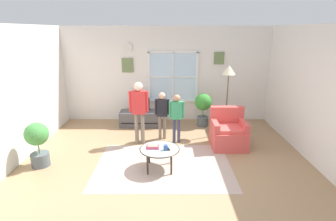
{
  "coord_description": "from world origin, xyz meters",
  "views": [
    {
      "loc": [
        0.05,
        -4.49,
        2.56
      ],
      "look_at": [
        0.05,
        0.43,
        1.05
      ],
      "focal_mm": 28.3,
      "sensor_mm": 36.0,
      "label": 1
    }
  ],
  "objects_px": {
    "cup": "(165,147)",
    "book_stack": "(153,146)",
    "coffee_table": "(159,150)",
    "remote_near_books": "(168,149)",
    "tv_stand": "(140,118)",
    "floor_lamp": "(228,77)",
    "person_green_shirt": "(176,113)",
    "potted_plant_by_window": "(203,106)",
    "person_black_shirt": "(162,110)",
    "armchair": "(228,133)",
    "television": "(139,104)",
    "person_red_shirt": "(138,106)",
    "potted_plant_corner": "(37,141)"
  },
  "relations": [
    {
      "from": "cup",
      "to": "book_stack",
      "type": "bearing_deg",
      "value": 156.26
    },
    {
      "from": "coffee_table",
      "to": "remote_near_books",
      "type": "distance_m",
      "value": 0.16
    },
    {
      "from": "remote_near_books",
      "to": "tv_stand",
      "type": "bearing_deg",
      "value": 107.73
    },
    {
      "from": "coffee_table",
      "to": "book_stack",
      "type": "relative_size",
      "value": 3.16
    },
    {
      "from": "cup",
      "to": "floor_lamp",
      "type": "xyz_separation_m",
      "value": [
        1.5,
        1.83,
        1.0
      ]
    },
    {
      "from": "floor_lamp",
      "to": "person_green_shirt",
      "type": "bearing_deg",
      "value": -156.92
    },
    {
      "from": "tv_stand",
      "to": "book_stack",
      "type": "xyz_separation_m",
      "value": [
        0.49,
        -2.34,
        0.23
      ]
    },
    {
      "from": "tv_stand",
      "to": "potted_plant_by_window",
      "type": "bearing_deg",
      "value": 0.09
    },
    {
      "from": "coffee_table",
      "to": "cup",
      "type": "xyz_separation_m",
      "value": [
        0.11,
        -0.06,
        0.08
      ]
    },
    {
      "from": "person_black_shirt",
      "to": "cup",
      "type": "bearing_deg",
      "value": -86.5
    },
    {
      "from": "coffee_table",
      "to": "person_green_shirt",
      "type": "bearing_deg",
      "value": 74.02
    },
    {
      "from": "book_stack",
      "to": "potted_plant_by_window",
      "type": "bearing_deg",
      "value": 62.04
    },
    {
      "from": "armchair",
      "to": "potted_plant_by_window",
      "type": "xyz_separation_m",
      "value": [
        -0.4,
        1.36,
        0.24
      ]
    },
    {
      "from": "armchair",
      "to": "book_stack",
      "type": "bearing_deg",
      "value": -149.15
    },
    {
      "from": "potted_plant_by_window",
      "to": "floor_lamp",
      "type": "height_order",
      "value": "floor_lamp"
    },
    {
      "from": "television",
      "to": "person_green_shirt",
      "type": "bearing_deg",
      "value": -49.77
    },
    {
      "from": "tv_stand",
      "to": "cup",
      "type": "xyz_separation_m",
      "value": [
        0.73,
        -2.45,
        0.26
      ]
    },
    {
      "from": "television",
      "to": "remote_near_books",
      "type": "xyz_separation_m",
      "value": [
        0.77,
        -2.42,
        -0.19
      ]
    },
    {
      "from": "floor_lamp",
      "to": "person_red_shirt",
      "type": "bearing_deg",
      "value": -164.13
    },
    {
      "from": "book_stack",
      "to": "tv_stand",
      "type": "bearing_deg",
      "value": 101.77
    },
    {
      "from": "armchair",
      "to": "person_green_shirt",
      "type": "height_order",
      "value": "person_green_shirt"
    },
    {
      "from": "remote_near_books",
      "to": "potted_plant_corner",
      "type": "bearing_deg",
      "value": 176.66
    },
    {
      "from": "coffee_table",
      "to": "remote_near_books",
      "type": "xyz_separation_m",
      "value": [
        0.16,
        -0.02,
        0.04
      ]
    },
    {
      "from": "potted_plant_by_window",
      "to": "floor_lamp",
      "type": "relative_size",
      "value": 0.52
    },
    {
      "from": "remote_near_books",
      "to": "floor_lamp",
      "type": "xyz_separation_m",
      "value": [
        1.46,
        1.8,
        1.04
      ]
    },
    {
      "from": "book_stack",
      "to": "potted_plant_corner",
      "type": "xyz_separation_m",
      "value": [
        -2.21,
        0.07,
        0.08
      ]
    },
    {
      "from": "tv_stand",
      "to": "remote_near_books",
      "type": "xyz_separation_m",
      "value": [
        0.77,
        -2.42,
        0.22
      ]
    },
    {
      "from": "armchair",
      "to": "person_green_shirt",
      "type": "distance_m",
      "value": 1.25
    },
    {
      "from": "television",
      "to": "potted_plant_by_window",
      "type": "height_order",
      "value": "potted_plant_by_window"
    },
    {
      "from": "armchair",
      "to": "floor_lamp",
      "type": "relative_size",
      "value": 0.5
    },
    {
      "from": "television",
      "to": "book_stack",
      "type": "relative_size",
      "value": 2.24
    },
    {
      "from": "person_green_shirt",
      "to": "armchair",
      "type": "bearing_deg",
      "value": -10.04
    },
    {
      "from": "armchair",
      "to": "cup",
      "type": "xyz_separation_m",
      "value": [
        -1.41,
        -1.09,
        0.14
      ]
    },
    {
      "from": "potted_plant_by_window",
      "to": "floor_lamp",
      "type": "bearing_deg",
      "value": -51.26
    },
    {
      "from": "book_stack",
      "to": "cup",
      "type": "distance_m",
      "value": 0.26
    },
    {
      "from": "tv_stand",
      "to": "person_black_shirt",
      "type": "xyz_separation_m",
      "value": [
        0.63,
        -0.92,
        0.52
      ]
    },
    {
      "from": "potted_plant_by_window",
      "to": "cup",
      "type": "bearing_deg",
      "value": -112.32
    },
    {
      "from": "tv_stand",
      "to": "remote_near_books",
      "type": "distance_m",
      "value": 2.55
    },
    {
      "from": "cup",
      "to": "person_black_shirt",
      "type": "height_order",
      "value": "person_black_shirt"
    },
    {
      "from": "cup",
      "to": "person_green_shirt",
      "type": "xyz_separation_m",
      "value": [
        0.25,
        1.3,
        0.26
      ]
    },
    {
      "from": "tv_stand",
      "to": "person_black_shirt",
      "type": "height_order",
      "value": "person_black_shirt"
    },
    {
      "from": "person_red_shirt",
      "to": "potted_plant_by_window",
      "type": "xyz_separation_m",
      "value": [
        1.62,
        1.22,
        -0.35
      ]
    },
    {
      "from": "book_stack",
      "to": "person_green_shirt",
      "type": "xyz_separation_m",
      "value": [
        0.48,
        1.19,
        0.29
      ]
    },
    {
      "from": "television",
      "to": "remote_near_books",
      "type": "distance_m",
      "value": 2.54
    },
    {
      "from": "armchair",
      "to": "television",
      "type": "bearing_deg",
      "value": 147.61
    },
    {
      "from": "cup",
      "to": "person_red_shirt",
      "type": "relative_size",
      "value": 0.07
    },
    {
      "from": "coffee_table",
      "to": "person_green_shirt",
      "type": "height_order",
      "value": "person_green_shirt"
    },
    {
      "from": "tv_stand",
      "to": "potted_plant_by_window",
      "type": "relative_size",
      "value": 1.2
    },
    {
      "from": "person_black_shirt",
      "to": "potted_plant_by_window",
      "type": "height_order",
      "value": "person_black_shirt"
    },
    {
      "from": "person_red_shirt",
      "to": "floor_lamp",
      "type": "distance_m",
      "value": 2.27
    }
  ]
}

